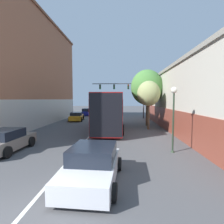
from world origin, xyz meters
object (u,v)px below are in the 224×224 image
object	(u,v)px
hatchback_foreground	(93,165)
street_lamp	(174,109)
street_tree_far	(147,87)
traffic_signal_gantry	(126,91)
parked_car_left_mid	(88,112)
street_tree_near	(149,94)
parked_car_left_near	(6,141)
parked_car_left_far	(77,116)
bus	(109,110)

from	to	relation	value
hatchback_foreground	street_lamp	distance (m)	6.13
street_lamp	street_tree_far	bearing A→B (deg)	90.13
traffic_signal_gantry	street_tree_far	bearing A→B (deg)	-73.60
parked_car_left_mid	street_lamp	world-z (taller)	street_lamp
street_tree_near	traffic_signal_gantry	bearing A→B (deg)	101.38
parked_car_left_mid	street_tree_far	size ratio (longest dim) A/B	0.69
traffic_signal_gantry	street_tree_near	distance (m)	10.89
parked_car_left_near	street_lamp	size ratio (longest dim) A/B	1.02
parked_car_left_mid	street_tree_far	bearing A→B (deg)	-136.91
street_tree_far	traffic_signal_gantry	bearing A→B (deg)	106.40
parked_car_left_near	street_lamp	distance (m)	10.43
parked_car_left_far	traffic_signal_gantry	world-z (taller)	traffic_signal_gantry
parked_car_left_near	parked_car_left_far	world-z (taller)	parked_car_left_near
parked_car_left_far	traffic_signal_gantry	distance (m)	9.20
parked_car_left_near	traffic_signal_gantry	xyz separation A→B (m)	(7.87, 19.23, 3.93)
parked_car_left_near	street_tree_far	xyz separation A→B (m)	(10.21, 11.27, 4.00)
parked_car_left_mid	parked_car_left_far	world-z (taller)	parked_car_left_mid
parked_car_left_near	hatchback_foreground	bearing A→B (deg)	-119.45
hatchback_foreground	street_tree_far	world-z (taller)	street_tree_far
hatchback_foreground	parked_car_left_far	distance (m)	20.14
parked_car_left_far	street_lamp	size ratio (longest dim) A/B	1.18
street_tree_near	street_tree_far	size ratio (longest dim) A/B	0.76
street_tree_far	street_tree_near	bearing A→B (deg)	-94.22
parked_car_left_near	traffic_signal_gantry	distance (m)	21.14
hatchback_foreground	parked_car_left_mid	bearing A→B (deg)	14.58
bus	parked_car_left_near	world-z (taller)	bus
parked_car_left_far	street_tree_far	size ratio (longest dim) A/B	0.69
traffic_signal_gantry	street_tree_far	size ratio (longest dim) A/B	1.28
parked_car_left_far	street_tree_far	bearing A→B (deg)	-121.42
traffic_signal_gantry	street_tree_far	xyz separation A→B (m)	(2.34, -7.96, 0.07)
parked_car_left_mid	parked_car_left_near	bearing A→B (deg)	-174.89
hatchback_foreground	parked_car_left_near	size ratio (longest dim) A/B	1.00
hatchback_foreground	street_lamp	xyz separation A→B (m)	(4.25, 3.95, 1.99)
bus	parked_car_left_far	bearing A→B (deg)	34.42
street_lamp	parked_car_left_far	bearing A→B (deg)	122.76
hatchback_foreground	parked_car_left_near	world-z (taller)	parked_car_left_near
bus	traffic_signal_gantry	bearing A→B (deg)	-12.88
street_tree_far	parked_car_left_far	bearing A→B (deg)	155.67
parked_car_left_far	street_tree_near	bearing A→B (deg)	-133.57
street_lamp	street_tree_near	distance (m)	8.31
bus	street_lamp	bearing A→B (deg)	-152.61
parked_car_left_mid	parked_car_left_far	distance (m)	8.55
parked_car_left_mid	parked_car_left_far	xyz separation A→B (m)	(-0.01, -8.55, -0.05)
traffic_signal_gantry	street_lamp	size ratio (longest dim) A/B	2.19
parked_car_left_far	street_tree_near	xyz separation A→B (m)	(9.67, -7.15, 3.19)
street_lamp	street_tree_far	xyz separation A→B (m)	(-0.03, 10.91, 2.03)
parked_car_left_far	street_tree_far	distance (m)	11.56
street_lamp	street_tree_near	size ratio (longest dim) A/B	0.76
street_lamp	traffic_signal_gantry	bearing A→B (deg)	97.15
traffic_signal_gantry	street_tree_near	size ratio (longest dim) A/B	1.68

